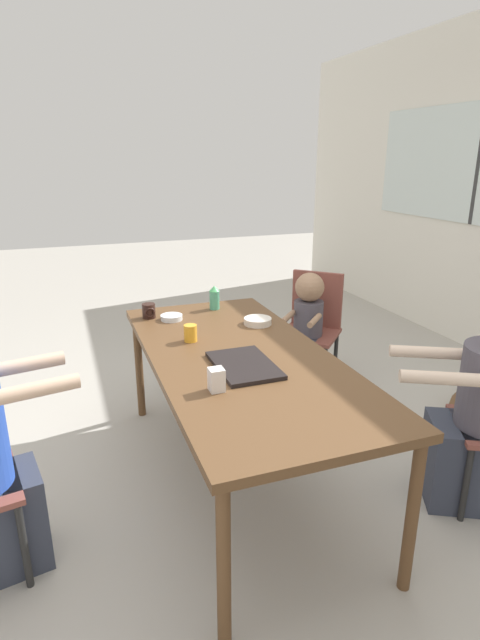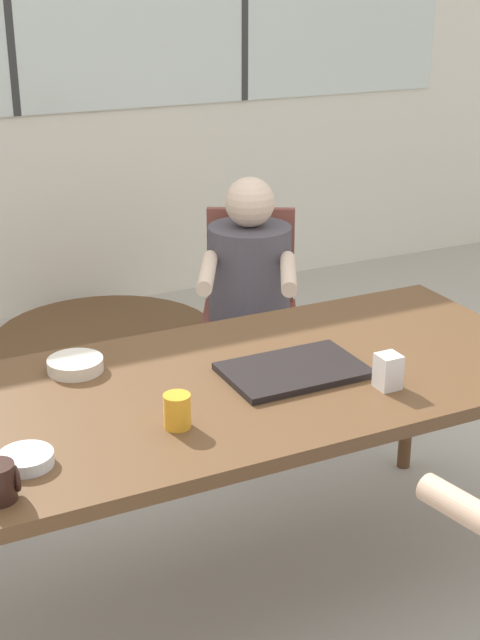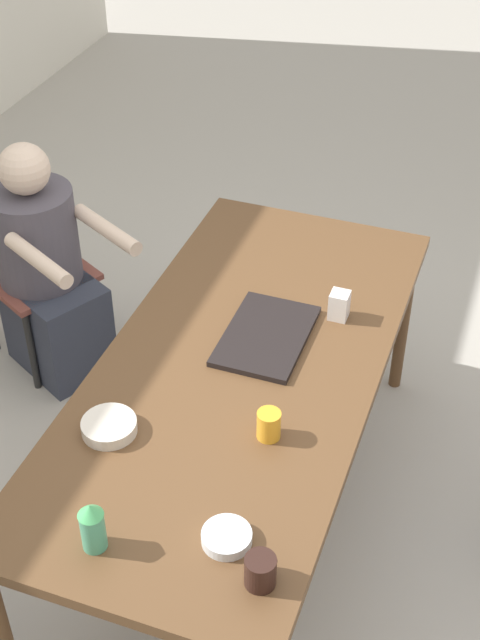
% 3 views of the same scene
% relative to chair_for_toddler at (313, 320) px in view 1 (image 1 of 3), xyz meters
% --- Properties ---
extents(ground_plane, '(16.00, 16.00, 0.00)m').
position_rel_chair_for_toddler_xyz_m(ground_plane, '(0.98, -0.94, -0.50)').
color(ground_plane, '#B2ADA3').
extents(dining_table, '(1.89, 0.86, 0.73)m').
position_rel_chair_for_toddler_xyz_m(dining_table, '(0.98, -0.94, 0.17)').
color(dining_table, brown).
rests_on(dining_table, ground_plane).
extents(chair_for_toddler, '(0.57, 0.57, 0.85)m').
position_rel_chair_for_toddler_xyz_m(chair_for_toddler, '(0.00, 0.00, 0.00)').
color(chair_for_toddler, brown).
rests_on(chair_for_toddler, ground_plane).
extents(person_toddler, '(0.42, 0.41, 0.89)m').
position_rel_chair_for_toddler_xyz_m(person_toddler, '(0.11, -0.11, -0.07)').
color(person_toddler, '#333847').
rests_on(person_toddler, ground_plane).
extents(food_tray_dark, '(0.40, 0.26, 0.02)m').
position_rel_chair_for_toddler_xyz_m(food_tray_dark, '(1.14, -0.97, 0.24)').
color(food_tray_dark, black).
rests_on(food_tray_dark, dining_table).
extents(coffee_mug, '(0.09, 0.08, 0.09)m').
position_rel_chair_for_toddler_xyz_m(coffee_mug, '(0.24, -1.26, 0.27)').
color(coffee_mug, black).
rests_on(coffee_mug, dining_table).
extents(sippy_cup, '(0.07, 0.07, 0.15)m').
position_rel_chair_for_toddler_xyz_m(sippy_cup, '(0.20, -0.83, 0.31)').
color(sippy_cup, '#4CA57F').
rests_on(sippy_cup, dining_table).
extents(juice_glass, '(0.07, 0.07, 0.09)m').
position_rel_chair_for_toddler_xyz_m(juice_glass, '(0.72, -1.12, 0.27)').
color(juice_glass, gold).
rests_on(juice_glass, dining_table).
extents(milk_carton_small, '(0.06, 0.06, 0.10)m').
position_rel_chair_for_toddler_xyz_m(milk_carton_small, '(1.33, -1.16, 0.28)').
color(milk_carton_small, silver).
rests_on(milk_carton_small, dining_table).
extents(bowl_white_shallow, '(0.13, 0.13, 0.03)m').
position_rel_chair_for_toddler_xyz_m(bowl_white_shallow, '(0.33, -1.14, 0.24)').
color(bowl_white_shallow, silver).
rests_on(bowl_white_shallow, dining_table).
extents(bowl_cereal, '(0.16, 0.16, 0.04)m').
position_rel_chair_for_toddler_xyz_m(bowl_cereal, '(0.58, -0.68, 0.25)').
color(bowl_cereal, silver).
rests_on(bowl_cereal, dining_table).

